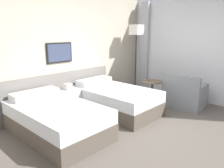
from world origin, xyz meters
TOP-DOWN VIEW (x-y plane):
  - ground_plane at (0.00, 0.00)m, footprint 16.00×16.00m
  - wall_headboard at (-0.02, 2.13)m, footprint 10.00×0.10m
  - wall_window at (2.53, -0.09)m, footprint 0.21×4.61m
  - bed_near_door at (-1.15, 1.13)m, footprint 1.14×1.91m
  - bed_near_window at (0.41, 1.13)m, footprint 1.14×1.91m
  - nightstand at (-0.37, 1.83)m, footprint 0.42×0.40m
  - floor_lamp at (1.80, 1.61)m, footprint 0.30×0.30m
  - side_table at (1.37, 0.76)m, footprint 0.52×0.52m
  - armchair at (1.86, 0.13)m, footprint 0.92×0.95m

SIDE VIEW (x-z plane):
  - ground_plane at x=0.00m, z-range 0.00..0.00m
  - armchair at x=1.86m, z-range -0.15..0.67m
  - nightstand at x=-0.37m, z-range -0.06..0.62m
  - bed_near_door at x=-1.15m, z-range -0.06..0.62m
  - bed_near_window at x=0.41m, z-range -0.06..0.62m
  - side_table at x=1.37m, z-range 0.13..0.75m
  - wall_headboard at x=-0.02m, z-range -0.05..2.65m
  - wall_window at x=2.53m, z-range -0.01..2.69m
  - floor_lamp at x=1.80m, z-range 0.75..2.73m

